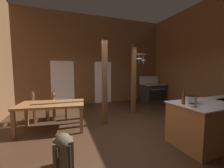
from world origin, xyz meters
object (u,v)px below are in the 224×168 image
backpack (63,150)px  stockpot_on_counter (191,99)px  kitchen_island (215,121)px  ladderback_chair_by_post (58,105)px  dining_table (52,106)px  mixing_bowl_on_counter (192,105)px  bottle_tall_on_counter (184,98)px  ladderback_chair_near_window (39,107)px  stove_range (153,93)px

backpack → stockpot_on_counter: size_ratio=1.93×
kitchen_island → stockpot_on_counter: (-0.65, 0.11, 0.54)m
ladderback_chair_by_post → backpack: bearing=-87.1°
kitchen_island → dining_table: kitchen_island is taller
dining_table → stockpot_on_counter: bearing=-32.2°
dining_table → ladderback_chair_by_post: 0.95m
mixing_bowl_on_counter → bottle_tall_on_counter: 0.25m
ladderback_chair_by_post → stockpot_on_counter: bearing=-44.7°
ladderback_chair_by_post → ladderback_chair_near_window: bearing=-174.3°
bottle_tall_on_counter → ladderback_chair_by_post: bearing=132.3°
stove_range → bottle_tall_on_counter: bearing=-117.8°
ladderback_chair_near_window → bottle_tall_on_counter: bottle_tall_on_counter is taller
stove_range → mixing_bowl_on_counter: bearing=-116.7°
stockpot_on_counter → mixing_bowl_on_counter: stockpot_on_counter is taller
stove_range → backpack: stove_range is taller
stove_range → dining_table: stove_range is taller
backpack → bottle_tall_on_counter: (2.40, -0.14, 0.75)m
stockpot_on_counter → stove_range: bearing=65.0°
ladderback_chair_near_window → bottle_tall_on_counter: bearing=-41.1°
ladderback_chair_near_window → stockpot_on_counter: stockpot_on_counter is taller
ladderback_chair_by_post → bottle_tall_on_counter: 3.81m
kitchen_island → stockpot_on_counter: stockpot_on_counter is taller
backpack → bottle_tall_on_counter: size_ratio=1.77×
kitchen_island → mixing_bowl_on_counter: bearing=-171.1°
ladderback_chair_near_window → mixing_bowl_on_counter: size_ratio=5.73×
ladderback_chair_near_window → stockpot_on_counter: (3.37, -2.70, 0.56)m
stove_range → stockpot_on_counter: size_ratio=4.28×
stove_range → stockpot_on_counter: (-1.78, -3.82, 0.52)m
dining_table → backpack: size_ratio=3.04×
ladderback_chair_by_post → stockpot_on_counter: (2.78, -2.75, 0.56)m
stove_range → mixing_bowl_on_counter: 4.58m
kitchen_island → ladderback_chair_by_post: 4.47m
kitchen_island → stockpot_on_counter: size_ratio=7.13×
ladderback_chair_near_window → backpack: bearing=-74.5°
kitchen_island → ladderback_chair_near_window: bearing=145.1°
stove_range → ladderback_chair_near_window: 5.27m
backpack → stockpot_on_counter: stockpot_on_counter is taller
backpack → bottle_tall_on_counter: bearing=-3.3°
mixing_bowl_on_counter → ladderback_chair_near_window: bearing=136.5°
ladderback_chair_by_post → mixing_bowl_on_counter: size_ratio=5.73×
kitchen_island → stove_range: stove_range is taller
kitchen_island → backpack: 3.31m
kitchen_island → stove_range: bearing=73.9°
stove_range → ladderback_chair_near_window: bearing=-167.7°
ladderback_chair_by_post → mixing_bowl_on_counter: bearing=-50.1°
bottle_tall_on_counter → mixing_bowl_on_counter: bearing=-94.6°
ladderback_chair_near_window → backpack: (0.72, -2.59, -0.14)m
dining_table → stove_range: bearing=22.8°
mixing_bowl_on_counter → dining_table: bearing=141.7°
dining_table → ladderback_chair_near_window: size_ratio=1.91×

